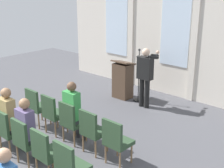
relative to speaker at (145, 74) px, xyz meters
The scene contains 16 objects.
rear_partition 1.83m from the speaker, 86.04° to the left, with size 8.51×0.14×4.35m.
speaker is the anchor object (origin of this frame).
mic_stand 0.79m from the speaker, 148.22° to the left, with size 0.28×0.28×1.55m.
lectern 1.02m from the speaker, behind, with size 0.60×0.48×1.16m.
chair_r0_c0 2.99m from the speaker, 113.92° to the right, with size 0.46×0.44×0.94m.
chair_r0_c1 2.80m from the speaker, 101.86° to the right, with size 0.46×0.44×0.94m.
chair_r0_c2 2.74m from the speaker, 88.65° to the right, with size 0.46×0.44×0.94m.
audience_r0_c2 2.64m from the speaker, 88.61° to the right, with size 0.36×0.39×1.37m.
chair_r0_c3 2.83m from the speaker, 75.58° to the right, with size 0.46×0.44×0.94m.
chair_r0_c4 3.05m from the speaker, 63.86° to the right, with size 0.46×0.44×0.94m.
chair_r1_c1 3.90m from the speaker, 98.44° to the right, with size 0.46×0.44×0.94m.
audience_r1_c1 3.80m from the speaker, 98.62° to the right, with size 0.36×0.39×1.38m.
chair_r1_c2 3.85m from the speaker, 89.04° to the right, with size 0.46×0.44×0.94m.
audience_r1_c2 3.76m from the speaker, 89.02° to the right, with size 0.36×0.39×1.33m.
chair_r1_c3 3.92m from the speaker, 79.69° to the right, with size 0.46×0.44×0.94m.
chair_r1_c4 4.08m from the speaker, 70.87° to the right, with size 0.46×0.44×0.94m.
Camera 1 is at (4.63, -1.33, 3.30)m, focal length 49.31 mm.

